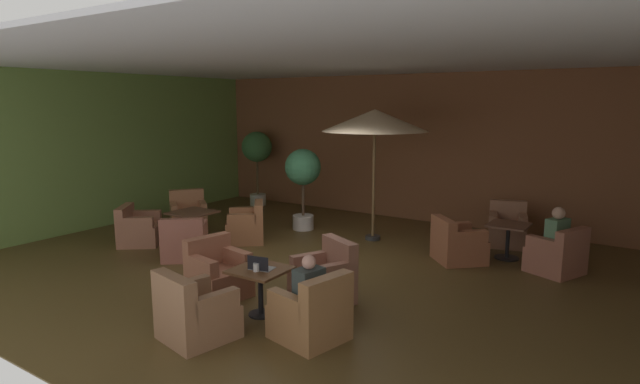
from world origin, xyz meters
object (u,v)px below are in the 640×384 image
Objects in this scene: iced_drink_cup at (256,267)px; armchair_mid_center_south at (188,216)px; armchair_front_left_north at (312,315)px; armchair_front_left_east at (325,279)px; armchair_mid_center_east at (247,226)px; cafe_table_mid_center at (193,218)px; armchair_mid_center_west at (139,229)px; armchair_front_right_north at (557,256)px; patio_umbrella_tall_red at (375,121)px; armchair_mid_center_north at (185,242)px; armchair_front_right_east at (507,229)px; armchair_front_left_south at (218,275)px; potted_tree_mid_left at (257,152)px; cafe_table_front_right at (508,233)px; armchair_front_left_west at (195,314)px; potted_tree_left_corner at (303,174)px; armchair_front_right_south at (457,245)px; open_laptop at (260,266)px; cafe_table_front_left at (260,278)px; patron_blue_shirt at (309,284)px; patron_by_window at (557,230)px.

armchair_mid_center_south is at bearing 147.45° from iced_drink_cup.
armchair_front_left_north is 1.25m from armchair_front_left_east.
armchair_front_left_north is at bearing -28.57° from armchair_mid_center_south.
armchair_mid_center_south is at bearing -178.99° from armchair_mid_center_east.
armchair_mid_center_west is at bearing -142.20° from cafe_table_mid_center.
patio_umbrella_tall_red is (-3.59, 0.23, 2.16)m from armchair_front_right_north.
armchair_mid_center_north is 9.65× the size of iced_drink_cup.
armchair_front_right_east is 6.84m from armchair_mid_center_south.
potted_tree_mid_left reaches higher than armchair_front_left_south.
armchair_front_left_east reaches higher than cafe_table_front_right.
patio_umbrella_tall_red is (-0.33, 5.28, 2.16)m from armchair_front_left_west.
cafe_table_mid_center is (-4.48, 2.25, 0.20)m from armchair_front_left_north.
armchair_front_left_west is 4.47m from cafe_table_mid_center.
iced_drink_cup is at bearing 173.48° from armchair_front_left_north.
armchair_front_left_north reaches higher than armchair_front_right_north.
armchair_front_left_east is 9.17× the size of iced_drink_cup.
armchair_front_left_east reaches higher than iced_drink_cup.
potted_tree_left_corner reaches higher than armchair_front_left_west.
armchair_front_left_north is at bearing -6.52° from iced_drink_cup.
armchair_front_left_east is 3.26m from armchair_mid_center_north.
armchair_front_right_east reaches higher than armchair_mid_center_north.
armchair_front_right_south is at bearing 10.69° from armchair_mid_center_south.
potted_tree_mid_left is 5.95× the size of open_laptop.
armchair_front_right_north is at bearing 53.08° from cafe_table_front_left.
armchair_mid_center_east reaches higher than cafe_table_mid_center.
armchair_front_left_south is 0.83× the size of armchair_mid_center_north.
cafe_table_front_right is 4.84m from patron_blue_shirt.
armchair_mid_center_south reaches higher than cafe_table_mid_center.
cafe_table_front_right is at bearing 43.52° from armchair_front_right_south.
armchair_front_right_north is 1.23× the size of cafe_table_mid_center.
armchair_front_right_south is at bearing -17.26° from potted_tree_mid_left.
patron_blue_shirt is at bearing -39.20° from armchair_mid_center_east.
armchair_front_left_east reaches higher than armchair_front_right_south.
armchair_front_right_north is (4.04, 3.87, -0.01)m from armchair_front_left_south.
armchair_front_right_south is (1.64, 4.78, -0.00)m from armchair_front_left_west.
cafe_table_mid_center is (-5.64, -2.44, 0.04)m from cafe_table_front_right.
armchair_mid_center_west reaches higher than cafe_table_front_left.
armchair_front_left_south is (-0.98, 0.19, -0.19)m from cafe_table_front_left.
patio_umbrella_tall_red is (-2.69, -0.18, 2.00)m from cafe_table_front_right.
cafe_table_front_right is 0.63× the size of armchair_mid_center_west.
armchair_mid_center_east is at bearing 84.45° from armchair_mid_center_north.
armchair_mid_center_south is 5.18m from open_laptop.
armchair_mid_center_west reaches higher than cafe_table_mid_center.
iced_drink_cup is (3.52, -2.14, 0.19)m from cafe_table_mid_center.
armchair_front_left_west is 5.95m from cafe_table_front_right.
armchair_front_left_west is at bearing -86.37° from patio_umbrella_tall_red.
armchair_front_left_east is 4.76m from armchair_front_right_east.
potted_tree_left_corner is (1.22, 2.17, 0.75)m from cafe_table_mid_center.
armchair_mid_center_south is at bearing -169.36° from patron_by_window.
patron_by_window is 5.15m from iced_drink_cup.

